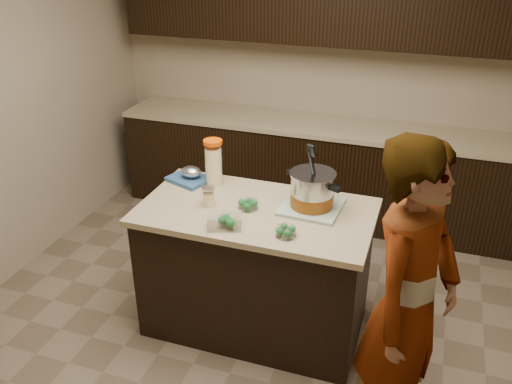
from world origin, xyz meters
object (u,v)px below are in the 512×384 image
(island, at_px, (256,269))
(stock_pot, at_px, (312,192))
(person, at_px, (408,306))
(lemonade_pitcher, at_px, (213,164))

(island, height_order, stock_pot, stock_pot)
(stock_pot, height_order, person, person)
(lemonade_pitcher, distance_m, person, 1.65)
(island, distance_m, lemonade_pitcher, 0.76)
(stock_pot, bearing_deg, person, -24.66)
(stock_pot, bearing_deg, island, -134.87)
(lemonade_pitcher, bearing_deg, person, -32.82)
(island, distance_m, stock_pot, 0.66)
(person, bearing_deg, lemonade_pitcher, 79.25)
(island, bearing_deg, person, -32.29)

